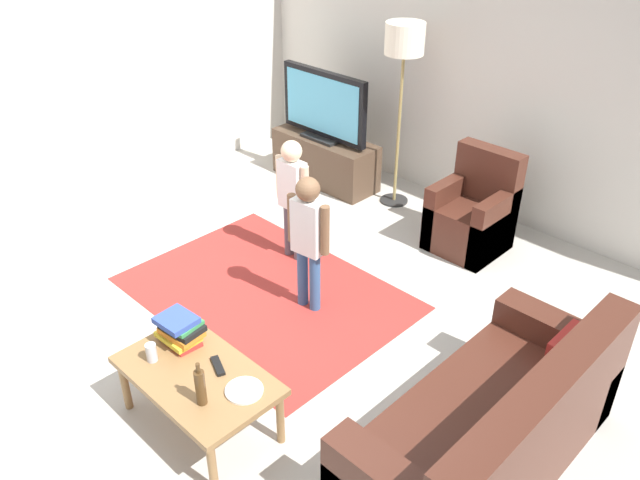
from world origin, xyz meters
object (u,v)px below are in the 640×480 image
at_px(couch, 497,434).
at_px(armchair, 473,216).
at_px(soda_can, 152,353).
at_px(coffee_table, 197,379).
at_px(child_center, 308,232).
at_px(child_near_tv, 292,190).
at_px(tv_stand, 325,160).
at_px(plate, 244,390).
at_px(tv, 324,106).
at_px(book_stack, 180,329).
at_px(floor_lamp, 404,49).
at_px(bottle, 200,387).
at_px(tv_remote, 218,366).

relative_size(couch, armchair, 2.00).
bearing_deg(soda_can, coffee_table, 23.20).
bearing_deg(child_center, child_near_tv, 145.77).
distance_m(tv_stand, coffee_table, 3.56).
height_order(child_near_tv, plate, child_near_tv).
bearing_deg(tv, soda_can, -62.88).
distance_m(child_center, book_stack, 1.23).
relative_size(child_center, soda_can, 9.28).
height_order(coffee_table, book_stack, book_stack).
bearing_deg(floor_lamp, child_near_tv, -88.82).
distance_m(tv, floor_lamp, 1.10).
relative_size(floor_lamp, coffee_table, 1.78).
xyz_separation_m(floor_lamp, bottle, (1.26, -3.30, -1.01)).
relative_size(coffee_table, book_stack, 3.36).
xyz_separation_m(tv_stand, tv, (-0.00, -0.02, 0.60)).
relative_size(tv_stand, soda_can, 10.00).
relative_size(book_stack, bottle, 1.04).
height_order(child_near_tv, child_center, child_center).
height_order(floor_lamp, coffee_table, floor_lamp).
distance_m(floor_lamp, child_center, 2.15).
bearing_deg(tv, tv_remote, -56.21).
height_order(armchair, plate, armchair).
distance_m(armchair, child_center, 1.75).
xyz_separation_m(tv_stand, floor_lamp, (0.84, 0.15, 1.30)).
height_order(tv, coffee_table, tv).
distance_m(tv_remote, soda_can, 0.41).
bearing_deg(child_near_tv, soda_can, -68.54).
bearing_deg(soda_can, tv, 117.12).
bearing_deg(couch, floor_lamp, 138.42).
bearing_deg(book_stack, child_near_tv, 113.57).
distance_m(child_center, soda_can, 1.46).
bearing_deg(child_center, bottle, -66.84).
bearing_deg(tv, bottle, -56.09).
bearing_deg(bottle, child_center, 113.16).
relative_size(child_near_tv, coffee_table, 1.09).
relative_size(tv_stand, child_center, 1.08).
relative_size(couch, soda_can, 15.00).
relative_size(tv_stand, tv_remote, 7.06).
bearing_deg(plate, couch, 36.60).
height_order(couch, soda_can, couch).
bearing_deg(bottle, tv_stand, 123.73).
xyz_separation_m(soda_can, plate, (0.60, 0.22, -0.05)).
distance_m(couch, tv_remote, 1.65).
xyz_separation_m(child_near_tv, tv_remote, (1.06, -1.62, -0.23)).
xyz_separation_m(child_near_tv, child_center, (0.61, -0.42, 0.01)).
bearing_deg(tv, child_center, -48.61).
bearing_deg(couch, child_near_tv, 162.40).
bearing_deg(soda_can, tv_stand, 116.96).
distance_m(child_near_tv, tv_remote, 1.95).
distance_m(coffee_table, book_stack, 0.35).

